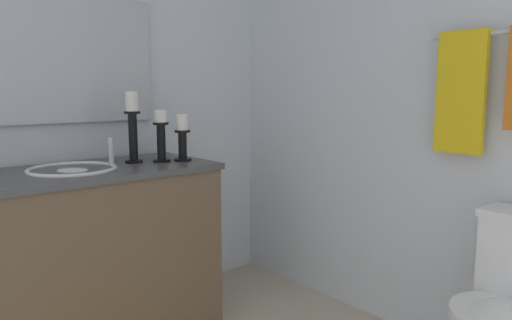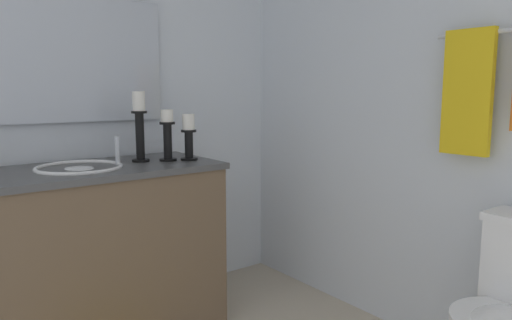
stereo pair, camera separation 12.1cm
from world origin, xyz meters
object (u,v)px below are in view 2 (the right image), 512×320
Objects in this scene: mirror at (56,58)px; sink_basin at (80,176)px; towel_near_vanity at (467,93)px; vanity_cabinet at (84,256)px; candle_holder_mid at (140,124)px; candle_holder_tall at (189,136)px; candle_holder_short at (167,134)px.

sink_basin is at bearing 0.20° from mirror.
mirror is 1.95m from towel_near_vanity.
candle_holder_mid is at bearing 94.60° from vanity_cabinet.
mirror is 0.76m from candle_holder_tall.
sink_basin is at bearing 90.00° from vanity_cabinet.
candle_holder_tall is 1.34m from towel_near_vanity.
vanity_cabinet is at bearing -94.67° from candle_holder_short.
vanity_cabinet is 2.51× the size of towel_near_vanity.
candle_holder_tall is at bearing -146.90° from towel_near_vanity.
towel_near_vanity is at bearing 33.10° from candle_holder_tall.
candle_holder_tall is at bearing 66.70° from candle_holder_short.
towel_near_vanity is (1.22, 0.95, 0.16)m from candle_holder_mid.
towel_near_vanity is (1.11, 0.72, 0.23)m from candle_holder_tall.
sink_basin is 0.63m from mirror.
candle_holder_mid is at bearing -142.05° from towel_near_vanity.
vanity_cabinet is 5.51× the size of candle_holder_tall.
candle_holder_short reaches higher than sink_basin.
candle_holder_short is (0.04, 0.45, 0.57)m from vanity_cabinet.
candle_holder_short is 1.43m from towel_near_vanity.
mirror is 0.67m from candle_holder_short.
vanity_cabinet is at bearing -0.01° from mirror.
sink_basin is 1.66× the size of candle_holder_tall.
candle_holder_short is at bearing -113.30° from candle_holder_tall.
candle_holder_mid is at bearing 51.63° from mirror.
vanity_cabinet is 5.00× the size of candle_holder_short.
mirror is at bearing -125.40° from candle_holder_short.
candle_holder_short is (0.32, 0.45, -0.38)m from mirror.
candle_holder_short is at bearing 85.32° from sink_basin.
candle_holder_short is at bearing 63.37° from candle_holder_mid.
sink_basin is at bearing -98.31° from candle_holder_tall.
mirror is at bearing -123.39° from candle_holder_tall.
candle_holder_tall is 0.67× the size of candle_holder_mid.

